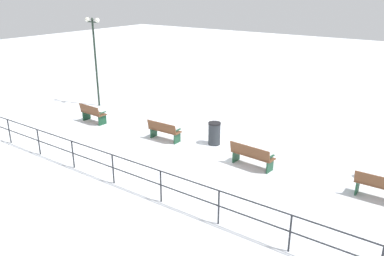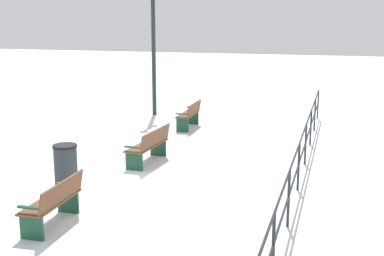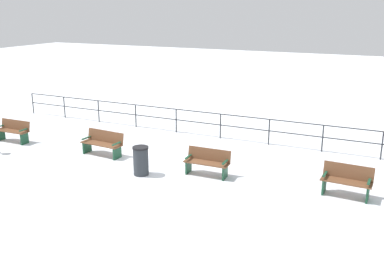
% 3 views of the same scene
% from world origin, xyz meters
% --- Properties ---
extents(ground_plane, '(80.00, 80.00, 0.00)m').
position_xyz_m(ground_plane, '(0.00, 0.00, 0.00)').
color(ground_plane, white).
rests_on(ground_plane, ground).
extents(bench_nearest, '(0.51, 1.48, 0.87)m').
position_xyz_m(bench_nearest, '(-0.02, -6.38, 0.47)').
color(bench_nearest, brown).
rests_on(bench_nearest, ground).
extents(bench_second, '(0.67, 1.66, 0.89)m').
position_xyz_m(bench_second, '(-0.21, -2.12, 0.47)').
color(bench_second, brown).
rests_on(bench_second, ground).
extents(bench_third, '(0.56, 1.48, 0.86)m').
position_xyz_m(bench_third, '(-0.01, 2.13, 0.45)').
color(bench_third, brown).
rests_on(bench_third, ground).
extents(lamppost_near, '(0.30, 1.18, 4.54)m').
position_xyz_m(lamppost_near, '(1.93, -8.32, 3.08)').
color(lamppost_near, '#1E2D23').
rests_on(lamppost_near, ground).
extents(waterfront_railing, '(0.05, 18.53, 1.05)m').
position_xyz_m(waterfront_railing, '(-3.99, 0.00, 0.72)').
color(waterfront_railing, '#26282D').
rests_on(waterfront_railing, ground).
extents(trash_bin, '(0.52, 0.52, 0.95)m').
position_xyz_m(trash_bin, '(0.86, 0.16, 0.48)').
color(trash_bin, '#2D3338').
rests_on(trash_bin, ground).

